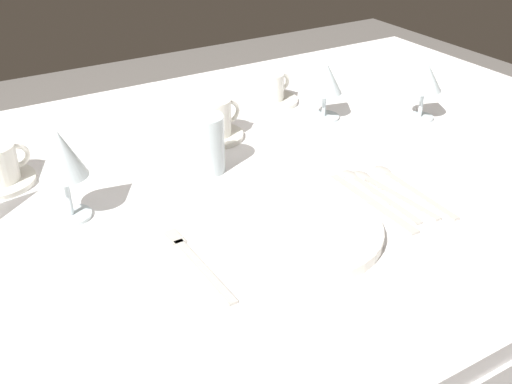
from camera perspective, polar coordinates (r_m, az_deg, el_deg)
name	(u,v)px	position (r m, az deg, el deg)	size (l,w,h in m)	color
dining_table	(231,215)	(1.15, -2.34, -2.21)	(1.80, 1.11, 0.74)	white
dinner_plate	(296,231)	(0.95, 3.75, -3.70)	(0.27, 0.27, 0.02)	white
fork_outer	(195,261)	(0.90, -5.74, -6.48)	(0.02, 0.20, 0.00)	beige
dinner_knife	(373,204)	(1.05, 11.00, -1.11)	(0.02, 0.22, 0.00)	beige
spoon_soup	(370,189)	(1.09, 10.66, 0.31)	(0.03, 0.21, 0.01)	beige
spoon_dessert	(383,188)	(1.10, 11.86, 0.38)	(0.03, 0.20, 0.01)	beige
spoon_tea	(403,185)	(1.12, 13.71, 0.69)	(0.03, 0.21, 0.01)	beige
saucer_right	(214,136)	(1.27, -3.94, 5.32)	(0.12, 0.12, 0.01)	white
coffee_cup_right	(215,117)	(1.25, -3.93, 7.10)	(0.10, 0.07, 0.07)	white
saucer_far	(268,101)	(1.45, 1.17, 8.60)	(0.14, 0.14, 0.01)	white
coffee_cup_far	(269,86)	(1.43, 1.25, 9.96)	(0.09, 0.07, 0.06)	white
wine_glass_centre	(325,80)	(1.34, 6.56, 10.40)	(0.07, 0.07, 0.13)	silver
wine_glass_left	(425,78)	(1.37, 15.62, 10.26)	(0.08, 0.08, 0.13)	silver
wine_glass_right	(61,158)	(0.99, -17.86, 3.10)	(0.08, 0.08, 0.15)	silver
drink_tumbler	(205,147)	(1.12, -4.81, 4.25)	(0.07, 0.07, 0.11)	silver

